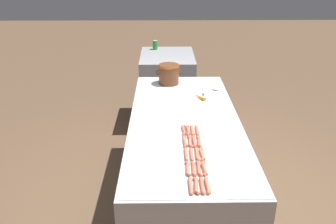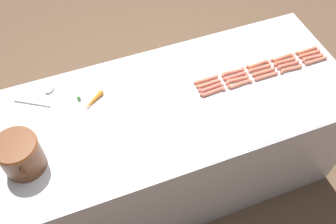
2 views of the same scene
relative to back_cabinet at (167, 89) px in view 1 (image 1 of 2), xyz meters
The scene contains 27 objects.
ground_plane 1.94m from the back_cabinet, 86.21° to the right, with size 20.00×20.00×0.00m, color brown.
griddle_counter 1.88m from the back_cabinet, 86.21° to the right, with size 0.91×2.20×0.91m.
back_cabinet is the anchor object (origin of this frame).
hot_dog_0 2.88m from the back_cabinet, 87.87° to the right, with size 0.02×0.16×0.02m.
hot_dog_1 2.70m from the back_cabinet, 87.83° to the right, with size 0.03×0.16×0.02m.
hot_dog_2 2.52m from the back_cabinet, 87.66° to the right, with size 0.02×0.16×0.02m.
hot_dog_3 2.34m from the back_cabinet, 87.48° to the right, with size 0.03×0.16×0.02m.
hot_dog_4 2.17m from the back_cabinet, 87.21° to the right, with size 0.03×0.16×0.02m.
hot_dog_5 2.88m from the back_cabinet, 87.21° to the right, with size 0.03×0.16×0.02m.
hot_dog_6 2.70m from the back_cabinet, 87.03° to the right, with size 0.03×0.16×0.02m.
hot_dog_7 2.53m from the back_cabinet, 86.83° to the right, with size 0.02×0.16×0.02m.
hot_dog_8 2.35m from the back_cabinet, 86.53° to the right, with size 0.03×0.16×0.02m.
hot_dog_9 2.17m from the back_cabinet, 86.33° to the right, with size 0.03×0.16×0.02m.
hot_dog_10 2.88m from the back_cabinet, 86.50° to the right, with size 0.03×0.16×0.02m.
hot_dog_11 2.70m from the back_cabinet, 86.31° to the right, with size 0.03×0.16×0.02m.
hot_dog_12 2.52m from the back_cabinet, 85.96° to the right, with size 0.03×0.16×0.02m.
hot_dog_13 2.35m from the back_cabinet, 85.78° to the right, with size 0.03×0.16×0.02m.
hot_dog_14 2.18m from the back_cabinet, 85.40° to the right, with size 0.03×0.16×0.02m.
hot_dog_15 2.88m from the back_cabinet, 85.85° to the right, with size 0.03×0.16×0.02m.
hot_dog_16 2.70m from the back_cabinet, 85.58° to the right, with size 0.03×0.16×0.02m.
hot_dog_17 2.53m from the back_cabinet, 85.18° to the right, with size 0.03×0.16×0.02m.
hot_dog_18 2.36m from the back_cabinet, 84.90° to the right, with size 0.03×0.16×0.02m.
hot_dog_19 2.18m from the back_cabinet, 84.45° to the right, with size 0.02×0.16×0.02m.
bean_pot 1.15m from the back_cabinet, 89.76° to the right, with size 0.27×0.22×0.21m.
serving_spoon 1.33m from the back_cabinet, 69.12° to the right, with size 0.18×0.25×0.02m.
carrot 1.52m from the back_cabinet, 78.61° to the right, with size 0.12×0.16×0.03m.
soda_can 0.63m from the back_cabinet, 119.54° to the left, with size 0.07×0.07×0.12m.
Camera 1 is at (-0.18, -2.70, 2.18)m, focal length 38.21 mm.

